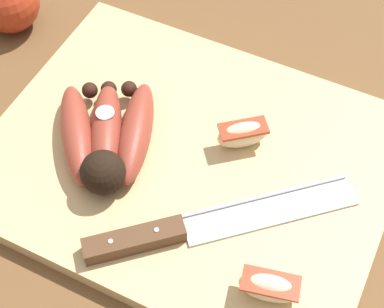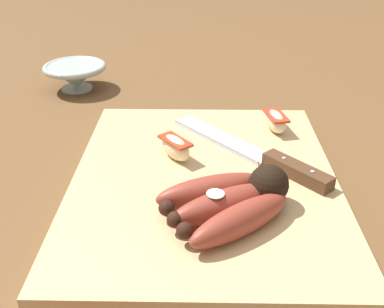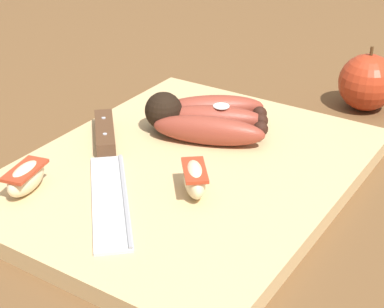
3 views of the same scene
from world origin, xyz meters
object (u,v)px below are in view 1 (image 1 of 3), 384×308
apple_wedge_middle (270,287)px  banana_bunch (106,138)px  chefs_knife (183,229)px  whole_apple (8,1)px  apple_wedge_near (243,134)px

apple_wedge_middle → banana_bunch: bearing=-19.8°
banana_bunch → apple_wedge_middle: 0.23m
chefs_knife → whole_apple: (0.34, -0.19, 0.01)m
apple_wedge_middle → whole_apple: size_ratio=0.68×
chefs_knife → apple_wedge_near: 0.13m
chefs_knife → whole_apple: bearing=-28.7°
banana_bunch → chefs_knife: banana_bunch is taller
banana_bunch → whole_apple: (0.22, -0.13, 0.00)m
banana_bunch → whole_apple: 0.26m
apple_wedge_near → whole_apple: whole_apple is taller
chefs_knife → apple_wedge_middle: apple_wedge_middle is taller
banana_bunch → apple_wedge_middle: bearing=160.2°
chefs_knife → apple_wedge_near: bearing=-94.3°
banana_bunch → whole_apple: bearing=-30.5°
banana_bunch → chefs_knife: (-0.12, 0.06, -0.01)m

